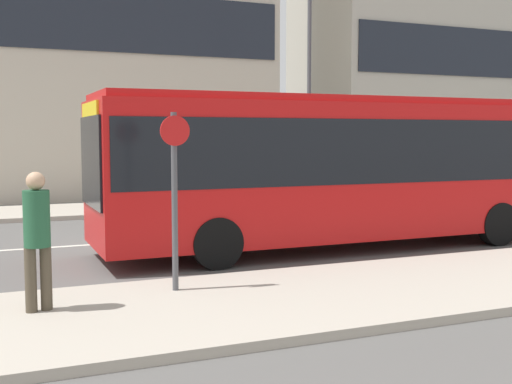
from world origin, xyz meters
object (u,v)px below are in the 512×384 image
Objects in this scene: city_bus at (342,162)px; pedestrian_near_stop at (37,232)px; bus_stop_sign at (175,187)px; street_lamp at (309,61)px; parked_car_0 at (488,186)px.

city_bus is 5.82× the size of pedestrian_near_stop.
street_lamp is (7.68, 10.50, 3.29)m from bus_stop_sign.
pedestrian_near_stop is 2.07m from bus_stop_sign.
parked_car_0 is 18.59m from pedestrian_near_stop.
city_bus is 5.43m from bus_stop_sign.
pedestrian_near_stop is (-6.53, -3.33, -0.68)m from city_bus.
city_bus is at bearing -166.11° from pedestrian_near_stop.
city_bus reaches higher than bus_stop_sign.
parked_car_0 is at bearing -14.18° from street_lamp.
parked_car_0 is at bearing 28.05° from city_bus.
street_lamp reaches higher than bus_stop_sign.
pedestrian_near_stop is (-16.10, -9.27, 0.57)m from parked_car_0.
city_bus reaches higher than parked_car_0.
street_lamp is at bearing 63.86° from city_bus.
parked_car_0 is 0.54× the size of street_lamp.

